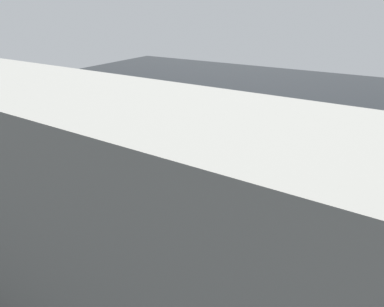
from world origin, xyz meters
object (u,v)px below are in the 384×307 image
(fire_hydrant, at_px, (140,162))
(pedestrian, at_px, (129,150))
(moving_hatchback, at_px, (266,155))
(sign_post, at_px, (126,148))

(fire_hydrant, distance_m, pedestrian, 0.83)
(moving_hatchback, bearing_deg, sign_post, 34.67)
(moving_hatchback, bearing_deg, pedestrian, 25.31)
(pedestrian, distance_m, sign_post, 1.28)
(moving_hatchback, bearing_deg, fire_hydrant, 26.99)
(moving_hatchback, relative_size, fire_hydrant, 5.22)
(fire_hydrant, xyz_separation_m, pedestrian, (0.60, 0.08, 0.56))
(fire_hydrant, height_order, pedestrian, pedestrian)
(sign_post, bearing_deg, moving_hatchback, -145.33)
(pedestrian, xyz_separation_m, sign_post, (-0.71, 0.87, 0.62))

